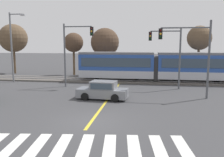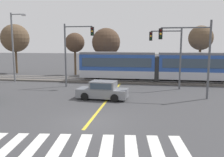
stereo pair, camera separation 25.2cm
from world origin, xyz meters
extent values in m
plane|color=#3D3D3F|center=(0.00, 0.00, 0.00)|extent=(200.00, 200.00, 0.00)
cube|color=#56514C|center=(0.00, 15.72, 0.09)|extent=(120.00, 4.00, 0.18)
cube|color=#939399|center=(0.00, 15.00, 0.23)|extent=(120.00, 0.08, 0.10)
cube|color=#939399|center=(0.00, 16.44, 0.23)|extent=(120.00, 0.08, 0.10)
cube|color=#B7BAC1|center=(-0.56, 15.72, 0.98)|extent=(9.00, 2.60, 0.90)
cube|color=#284C9E|center=(-0.56, 15.72, 2.38)|extent=(9.00, 2.60, 1.90)
cube|color=#384756|center=(-0.56, 14.40, 2.43)|extent=(8.28, 0.04, 1.04)
cube|color=slate|center=(-0.56, 15.72, 3.47)|extent=(9.00, 2.39, 0.28)
cylinder|color=black|center=(1.91, 15.72, 0.53)|extent=(0.70, 0.20, 0.70)
cylinder|color=black|center=(-3.04, 15.72, 0.53)|extent=(0.70, 0.20, 0.70)
cube|color=#B7BAC1|center=(8.94, 15.72, 0.98)|extent=(9.00, 2.60, 0.90)
cube|color=#284C9E|center=(8.94, 15.72, 2.38)|extent=(9.00, 2.60, 1.90)
cube|color=#384756|center=(8.94, 14.40, 2.43)|extent=(8.28, 0.04, 1.04)
cube|color=slate|center=(8.94, 15.72, 3.47)|extent=(9.00, 2.39, 0.28)
cylinder|color=black|center=(11.41, 15.72, 0.53)|extent=(0.70, 0.20, 0.70)
cylinder|color=black|center=(6.46, 15.72, 0.53)|extent=(0.70, 0.20, 0.70)
cube|color=#2D2D2D|center=(4.19, 15.72, 1.68)|extent=(0.50, 2.34, 2.80)
cube|color=silver|center=(-2.73, -3.70, 0.00)|extent=(0.89, 2.85, 0.01)
cube|color=silver|center=(-1.64, -3.56, 0.00)|extent=(0.89, 2.85, 0.01)
cube|color=silver|center=(-0.55, -3.43, 0.00)|extent=(0.89, 2.85, 0.01)
cube|color=silver|center=(0.55, -3.30, 0.00)|extent=(0.89, 2.85, 0.01)
cube|color=silver|center=(1.64, -3.17, 0.00)|extent=(0.89, 2.85, 0.01)
cube|color=silver|center=(2.73, -3.04, 0.00)|extent=(0.89, 2.85, 0.01)
cube|color=silver|center=(3.82, -2.91, 0.00)|extent=(0.89, 2.85, 0.01)
cube|color=silver|center=(4.91, -2.78, 0.00)|extent=(0.89, 2.85, 0.01)
cube|color=gold|center=(0.00, 6.18, 0.00)|extent=(0.20, 15.09, 0.01)
cube|color=gray|center=(-0.48, 6.02, 0.52)|extent=(4.32, 2.01, 0.72)
cube|color=gray|center=(-0.38, 6.01, 1.20)|extent=(2.21, 1.67, 0.64)
cube|color=#384756|center=(-1.37, 6.09, 1.20)|extent=(0.21, 1.43, 0.52)
cube|color=#384756|center=(-0.44, 5.23, 1.20)|extent=(1.78, 0.17, 0.48)
cylinder|color=black|center=(-1.80, 5.27, 0.32)|extent=(0.65, 0.27, 0.64)
cylinder|color=black|center=(-1.67, 6.96, 0.32)|extent=(0.65, 0.27, 0.64)
cylinder|color=black|center=(0.72, 5.08, 0.32)|extent=(0.65, 0.27, 0.64)
cylinder|color=black|center=(0.84, 6.77, 0.32)|extent=(0.65, 0.27, 0.64)
cylinder|color=#515459|center=(8.26, 7.46, 3.26)|extent=(0.18, 0.18, 6.53)
cylinder|color=#515459|center=(6.26, 7.46, 5.93)|extent=(4.00, 0.12, 0.12)
cube|color=black|center=(4.26, 7.46, 5.43)|extent=(0.32, 0.28, 0.90)
sphere|color=#360605|center=(4.26, 7.31, 5.70)|extent=(0.18, 0.18, 0.18)
sphere|color=#F7AA26|center=(4.26, 7.31, 5.43)|extent=(0.18, 0.18, 0.18)
sphere|color=black|center=(4.26, 7.31, 5.16)|extent=(0.18, 0.18, 0.18)
cylinder|color=#515459|center=(6.44, 11.52, 3.09)|extent=(0.18, 0.18, 6.18)
cylinder|color=#515459|center=(4.94, 11.52, 5.88)|extent=(3.00, 0.12, 0.12)
cube|color=black|center=(3.44, 11.52, 5.38)|extent=(0.32, 0.28, 0.90)
sphere|color=#360605|center=(3.44, 11.37, 5.65)|extent=(0.18, 0.18, 0.18)
sphere|color=#F7AA26|center=(3.44, 11.37, 5.38)|extent=(0.18, 0.18, 0.18)
sphere|color=black|center=(3.44, 11.37, 5.11)|extent=(0.18, 0.18, 0.18)
cylinder|color=#515459|center=(-5.57, 11.17, 3.35)|extent=(0.18, 0.18, 6.71)
cylinder|color=#515459|center=(-4.07, 11.17, 6.39)|extent=(3.00, 0.12, 0.12)
cube|color=black|center=(-2.57, 11.17, 5.89)|extent=(0.32, 0.28, 0.90)
sphere|color=#360605|center=(-2.57, 11.02, 6.16)|extent=(0.18, 0.18, 0.18)
sphere|color=#F7AA26|center=(-2.57, 11.02, 5.89)|extent=(0.18, 0.18, 0.18)
sphere|color=black|center=(-2.57, 11.02, 5.62)|extent=(0.18, 0.18, 0.18)
cylinder|color=slate|center=(-12.90, 13.18, 4.12)|extent=(0.20, 0.20, 8.24)
cylinder|color=slate|center=(-12.08, 13.18, 8.04)|extent=(1.65, 0.12, 0.12)
cube|color=#B2B2B7|center=(-11.25, 13.18, 7.94)|extent=(0.56, 0.28, 0.20)
cylinder|color=brown|center=(-17.37, 21.05, 2.31)|extent=(0.32, 0.32, 4.62)
sphere|color=brown|center=(-17.37, 21.05, 5.48)|extent=(4.29, 4.29, 4.29)
cylinder|color=brown|center=(-7.63, 20.71, 2.12)|extent=(0.32, 0.32, 4.24)
sphere|color=#4C3828|center=(-7.63, 20.71, 4.81)|extent=(2.85, 2.85, 2.85)
cylinder|color=brown|center=(-2.98, 20.93, 2.01)|extent=(0.32, 0.32, 4.02)
sphere|color=#4C3828|center=(-2.98, 20.93, 4.84)|extent=(4.10, 4.10, 4.10)
cylinder|color=brown|center=(9.90, 19.94, 2.37)|extent=(0.32, 0.32, 4.75)
sphere|color=brown|center=(9.90, 19.94, 5.39)|extent=(3.21, 3.21, 3.21)
camera|label=1|loc=(3.29, -13.19, 4.60)|focal=38.00mm
camera|label=2|loc=(3.54, -13.15, 4.60)|focal=38.00mm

